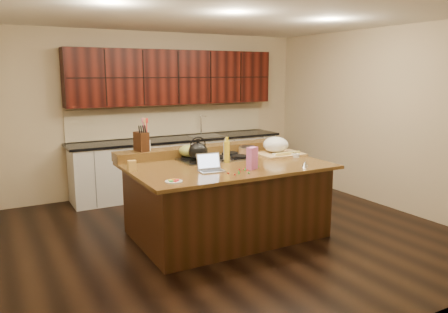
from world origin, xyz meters
TOP-DOWN VIEW (x-y plane):
  - room at (0.00, 0.00)m, footprint 5.52×5.02m
  - island at (0.00, 0.00)m, footprint 2.40×1.60m
  - back_ledge at (0.00, 0.70)m, footprint 2.40×0.30m
  - cooktop at (0.00, 0.30)m, footprint 0.92×0.52m
  - back_counter at (0.30, 2.23)m, footprint 3.70×0.66m
  - kettle at (-0.30, 0.17)m, footprint 0.25×0.25m
  - green_bowl at (-0.30, 0.43)m, footprint 0.35×0.35m
  - laptop at (-0.36, -0.27)m, footprint 0.30×0.25m
  - oil_bottle at (0.04, 0.04)m, footprint 0.07×0.07m
  - vinegar_bottle at (0.04, 0.07)m, footprint 0.08×0.08m
  - wooden_tray at (0.91, 0.19)m, footprint 0.62×0.49m
  - ramekin_a at (1.02, -0.08)m, footprint 0.12×0.12m
  - ramekin_b at (1.03, -0.02)m, footprint 0.12×0.12m
  - ramekin_c at (0.79, 0.04)m, footprint 0.12×0.12m
  - strainer_bowl at (0.58, 0.43)m, footprint 0.26×0.26m
  - kitchen_timer at (0.73, -0.63)m, footprint 0.08×0.08m
  - pink_bag at (0.11, -0.43)m, footprint 0.16×0.12m
  - candy_plate at (-0.93, -0.56)m, footprint 0.20×0.20m
  - package_box at (-1.15, 0.14)m, footprint 0.09×0.06m
  - utensil_crock at (-0.79, 0.70)m, footprint 0.16×0.16m
  - knife_block at (-0.85, 0.70)m, footprint 0.16×0.22m
  - gumdrop_0 at (0.02, -0.48)m, footprint 0.02×0.02m
  - gumdrop_1 at (0.04, -0.41)m, footprint 0.02×0.02m
  - gumdrop_2 at (-0.22, -0.61)m, footprint 0.02×0.02m
  - gumdrop_3 at (-0.15, -0.57)m, footprint 0.02×0.02m
  - gumdrop_4 at (-0.10, -0.51)m, footprint 0.02×0.02m
  - gumdrop_5 at (-0.01, -0.46)m, footprint 0.02×0.02m
  - gumdrop_6 at (0.00, -0.41)m, footprint 0.02×0.02m
  - gumdrop_7 at (-0.05, -0.61)m, footprint 0.02×0.02m
  - gumdrop_8 at (-0.26, -0.51)m, footprint 0.02×0.02m
  - gumdrop_9 at (-0.11, -0.50)m, footprint 0.02×0.02m
  - gumdrop_10 at (-0.05, -0.41)m, footprint 0.02×0.02m
  - gumdrop_11 at (0.23, -0.38)m, footprint 0.02×0.02m
  - gumdrop_12 at (0.13, -0.42)m, footprint 0.02×0.02m

SIDE VIEW (x-z plane):
  - island at x=0.00m, z-range 0.00..0.92m
  - candy_plate at x=-0.93m, z-range 0.92..0.93m
  - gumdrop_0 at x=0.02m, z-range 0.92..0.94m
  - gumdrop_1 at x=0.04m, z-range 0.92..0.94m
  - gumdrop_2 at x=-0.22m, z-range 0.92..0.94m
  - gumdrop_3 at x=-0.15m, z-range 0.92..0.94m
  - gumdrop_4 at x=-0.10m, z-range 0.92..0.94m
  - gumdrop_5 at x=-0.01m, z-range 0.92..0.94m
  - gumdrop_6 at x=0.00m, z-range 0.92..0.94m
  - gumdrop_7 at x=-0.05m, z-range 0.92..0.94m
  - gumdrop_8 at x=-0.26m, z-range 0.92..0.94m
  - gumdrop_9 at x=-0.11m, z-range 0.92..0.94m
  - gumdrop_10 at x=-0.05m, z-range 0.92..0.94m
  - gumdrop_11 at x=0.23m, z-range 0.92..0.94m
  - gumdrop_12 at x=0.13m, z-range 0.92..0.94m
  - cooktop at x=0.00m, z-range 0.91..0.96m
  - ramekin_a at x=1.02m, z-range 0.92..0.96m
  - ramekin_b at x=1.03m, z-range 0.92..0.96m
  - ramekin_c at x=0.79m, z-range 0.92..0.96m
  - kitchen_timer at x=0.73m, z-range 0.92..0.99m
  - strainer_bowl at x=0.58m, z-range 0.92..1.01m
  - laptop at x=-0.36m, z-range 0.87..1.07m
  - back_ledge at x=0.00m, z-range 0.92..1.04m
  - package_box at x=-1.15m, z-range 0.92..1.05m
  - back_counter at x=0.30m, z-range -0.22..2.18m
  - wooden_tray at x=0.91m, z-range 0.91..1.15m
  - green_bowl at x=-0.30m, z-range 0.97..1.12m
  - vinegar_bottle at x=0.04m, z-range 0.92..1.17m
  - pink_bag at x=0.11m, z-range 0.92..1.18m
  - oil_bottle at x=0.04m, z-range 0.92..1.19m
  - kettle at x=-0.30m, z-range 0.97..1.18m
  - utensil_crock at x=-0.79m, z-range 1.04..1.18m
  - knife_block at x=-0.85m, z-range 1.04..1.29m
  - room at x=0.00m, z-range -0.01..2.71m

